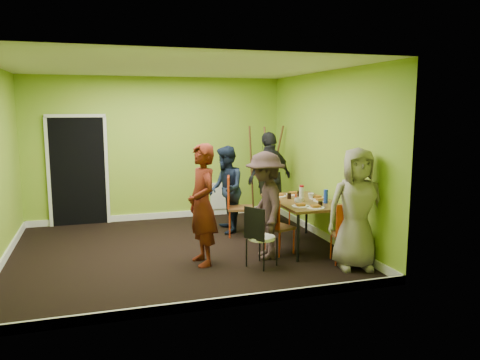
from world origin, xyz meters
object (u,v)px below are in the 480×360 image
object	(u,v)px
chair_bentwood	(259,234)
orange_bottle	(296,196)
dining_table	(303,204)
person_left_far	(226,189)
chair_back_end	(272,189)
person_standing	(202,205)
thermos	(302,194)
blue_bottle	(326,196)
chair_left_near	(276,223)
chair_front_end	(346,230)
person_back_end	(270,178)
person_front_end	(357,209)
chair_left_far	(235,202)
person_left_near	(265,205)
easel	(264,172)

from	to	relation	value
chair_bentwood	orange_bottle	xyz separation A→B (m)	(0.95, 0.92, 0.31)
dining_table	person_left_far	bearing A→B (deg)	128.05
person_left_far	chair_back_end	bearing A→B (deg)	109.00
person_standing	thermos	bearing A→B (deg)	93.08
blue_bottle	chair_left_near	bearing A→B (deg)	177.26
chair_left_near	chair_back_end	bearing A→B (deg)	140.04
dining_table	orange_bottle	size ratio (longest dim) A/B	20.70
chair_front_end	person_standing	bearing A→B (deg)	177.45
thermos	person_back_end	world-z (taller)	person_back_end
chair_back_end	person_front_end	distance (m)	2.58
chair_left_far	chair_back_end	bearing A→B (deg)	135.36
chair_left_far	thermos	bearing A→B (deg)	55.20
orange_bottle	person_left_near	world-z (taller)	person_left_near
chair_left_far	chair_bentwood	xyz separation A→B (m)	(-0.16, -1.69, -0.11)
easel	person_front_end	world-z (taller)	easel
chair_bentwood	person_front_end	size ratio (longest dim) A/B	0.52
chair_left_far	person_left_near	size ratio (longest dim) A/B	0.66
easel	person_left_far	bearing A→B (deg)	-139.17
chair_left_far	easel	bearing A→B (deg)	157.47
orange_bottle	person_front_end	size ratio (longest dim) A/B	0.04
dining_table	person_standing	xyz separation A→B (m)	(-1.72, -0.37, 0.16)
easel	orange_bottle	xyz separation A→B (m)	(-0.16, -1.94, -0.13)
person_standing	chair_left_near	bearing A→B (deg)	87.70
person_left_far	person_front_end	xyz separation A→B (m)	(1.21, -2.36, 0.07)
chair_left_far	chair_front_end	distance (m)	2.20
blue_bottle	person_left_near	bearing A→B (deg)	-176.16
chair_left_far	orange_bottle	distance (m)	1.13
chair_back_end	person_standing	world-z (taller)	person_standing
orange_bottle	person_front_end	world-z (taller)	person_front_end
thermos	orange_bottle	world-z (taller)	thermos
chair_left_far	person_back_end	xyz separation A→B (m)	(0.86, 0.61, 0.30)
thermos	orange_bottle	size ratio (longest dim) A/B	3.12
chair_left_far	person_left_far	distance (m)	0.34
dining_table	blue_bottle	world-z (taller)	blue_bottle
easel	dining_table	bearing A→B (deg)	-92.99
chair_front_end	blue_bottle	xyz separation A→B (m)	(0.02, 0.68, 0.36)
person_standing	person_front_end	xyz separation A→B (m)	(1.99, -0.79, -0.02)
dining_table	chair_left_far	bearing A→B (deg)	131.82
blue_bottle	person_standing	size ratio (longest dim) A/B	0.12
easel	chair_front_end	bearing A→B (deg)	-87.91
dining_table	orange_bottle	world-z (taller)	orange_bottle
chair_back_end	person_front_end	xyz separation A→B (m)	(0.26, -2.57, 0.13)
chair_bentwood	person_left_far	xyz separation A→B (m)	(0.06, 1.95, 0.29)
chair_left_far	easel	distance (m)	1.55
dining_table	person_standing	size ratio (longest dim) A/B	0.87
chair_front_end	blue_bottle	distance (m)	0.77
chair_left_near	person_standing	size ratio (longest dim) A/B	0.50
person_standing	person_left_far	bearing A→B (deg)	146.06
chair_front_end	thermos	world-z (taller)	thermos
chair_bentwood	chair_left_far	bearing A→B (deg)	141.71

